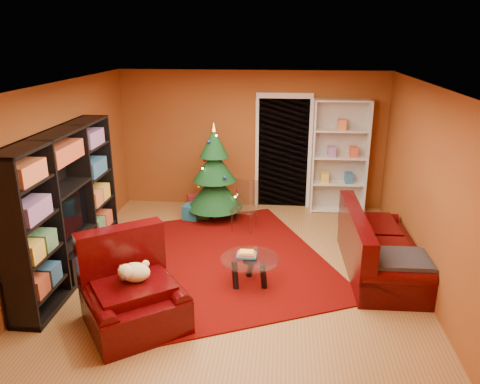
# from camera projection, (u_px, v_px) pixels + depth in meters

# --- Properties ---
(floor) EXTENTS (5.00, 5.50, 0.05)m
(floor) POSITION_uv_depth(u_px,v_px,m) (237.00, 272.00, 6.72)
(floor) COLOR olive
(floor) RESTS_ON ground
(ceiling) EXTENTS (5.00, 5.50, 0.05)m
(ceiling) POSITION_uv_depth(u_px,v_px,m) (237.00, 83.00, 5.87)
(ceiling) COLOR silver
(ceiling) RESTS_ON wall_back
(wall_back) EXTENTS (5.00, 0.05, 2.60)m
(wall_back) POSITION_uv_depth(u_px,v_px,m) (252.00, 140.00, 8.91)
(wall_back) COLOR #944B1E
(wall_back) RESTS_ON ground
(wall_left) EXTENTS (0.05, 5.50, 2.60)m
(wall_left) POSITION_uv_depth(u_px,v_px,m) (57.00, 179.00, 6.52)
(wall_left) COLOR #944B1E
(wall_left) RESTS_ON ground
(wall_right) EXTENTS (0.05, 5.50, 2.60)m
(wall_right) POSITION_uv_depth(u_px,v_px,m) (430.00, 190.00, 6.06)
(wall_right) COLOR #944B1E
(wall_right) RESTS_ON ground
(doorway) EXTENTS (1.06, 0.60, 2.16)m
(doorway) POSITION_uv_depth(u_px,v_px,m) (283.00, 154.00, 8.89)
(doorway) COLOR black
(doorway) RESTS_ON floor
(rug) EXTENTS (4.19, 4.44, 0.02)m
(rug) POSITION_uv_depth(u_px,v_px,m) (218.00, 260.00, 6.99)
(rug) COLOR #5B0603
(rug) RESTS_ON floor
(media_unit) EXTENTS (0.42, 2.66, 2.04)m
(media_unit) POSITION_uv_depth(u_px,v_px,m) (65.00, 207.00, 6.24)
(media_unit) COLOR black
(media_unit) RESTS_ON floor
(christmas_tree) EXTENTS (1.13, 1.13, 1.79)m
(christmas_tree) POSITION_uv_depth(u_px,v_px,m) (214.00, 173.00, 8.33)
(christmas_tree) COLOR #0E3919
(christmas_tree) RESTS_ON floor
(gift_box_teal) EXTENTS (0.34, 0.34, 0.28)m
(gift_box_teal) POSITION_uv_depth(u_px,v_px,m) (192.00, 212.00, 8.50)
(gift_box_teal) COLOR #176684
(gift_box_teal) RESTS_ON floor
(gift_box_green) EXTENTS (0.31, 0.31, 0.28)m
(gift_box_green) POSITION_uv_depth(u_px,v_px,m) (201.00, 211.00, 8.56)
(gift_box_green) COLOR #227224
(gift_box_green) RESTS_ON floor
(gift_box_red) EXTENTS (0.29, 0.29, 0.23)m
(gift_box_red) POSITION_uv_depth(u_px,v_px,m) (194.00, 201.00, 9.18)
(gift_box_red) COLOR maroon
(gift_box_red) RESTS_ON floor
(white_bookshelf) EXTENTS (1.01, 0.39, 2.17)m
(white_bookshelf) POSITION_uv_depth(u_px,v_px,m) (339.00, 157.00, 8.65)
(white_bookshelf) COLOR white
(white_bookshelf) RESTS_ON floor
(armchair) EXTENTS (1.57, 1.57, 0.88)m
(armchair) POSITION_uv_depth(u_px,v_px,m) (134.00, 292.00, 5.30)
(armchair) COLOR #300204
(armchair) RESTS_ON rug
(dog) EXTENTS (0.50, 0.48, 0.29)m
(dog) POSITION_uv_depth(u_px,v_px,m) (135.00, 272.00, 5.29)
(dog) COLOR #F3E7A9
(dog) RESTS_ON armchair
(sofa) EXTENTS (0.97, 2.08, 0.89)m
(sofa) POSITION_uv_depth(u_px,v_px,m) (382.00, 242.00, 6.55)
(sofa) COLOR #300204
(sofa) RESTS_ON rug
(coffee_table) EXTENTS (0.79, 0.79, 0.49)m
(coffee_table) POSITION_uv_depth(u_px,v_px,m) (250.00, 271.00, 6.25)
(coffee_table) COLOR gray
(coffee_table) RESTS_ON rug
(acrylic_chair) EXTENTS (0.48, 0.51, 0.78)m
(acrylic_chair) POSITION_uv_depth(u_px,v_px,m) (244.00, 209.00, 7.95)
(acrylic_chair) COLOR #66605B
(acrylic_chair) RESTS_ON rug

